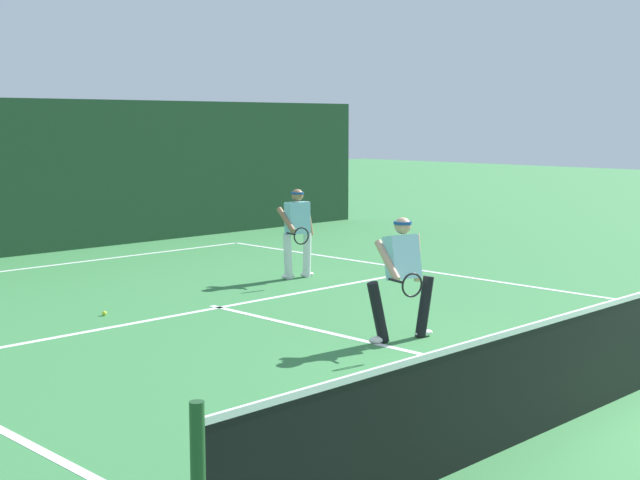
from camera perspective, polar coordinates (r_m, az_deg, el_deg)
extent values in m
plane|color=#377B41|center=(9.50, 18.08, -9.47)|extent=(80.00, 80.00, 0.00)
cube|color=white|center=(17.78, -17.00, -1.60)|extent=(9.37, 0.10, 0.01)
cube|color=white|center=(13.40, -6.31, -4.22)|extent=(7.64, 0.10, 0.01)
cube|color=white|center=(11.25, 3.35, -6.45)|extent=(0.10, 6.40, 0.01)
cube|color=black|center=(9.38, 18.20, -6.65)|extent=(10.10, 0.02, 0.96)
cube|color=white|center=(9.27, 18.32, -3.61)|extent=(10.10, 0.03, 0.05)
cylinder|color=black|center=(11.56, 6.55, -4.16)|extent=(0.28, 0.20, 0.78)
cylinder|color=black|center=(11.17, 3.66, -4.55)|extent=(0.34, 0.21, 0.78)
ellipsoid|color=white|center=(11.64, 6.53, -5.81)|extent=(0.28, 0.17, 0.09)
ellipsoid|color=white|center=(11.24, 3.64, -6.24)|extent=(0.28, 0.17, 0.09)
cube|color=#9EDBEA|center=(11.25, 5.17, -1.08)|extent=(0.47, 0.41, 0.57)
cylinder|color=tan|center=(11.38, 6.08, -1.12)|extent=(0.15, 0.12, 0.60)
cylinder|color=tan|center=(11.12, 4.24, -1.29)|extent=(0.21, 0.50, 0.48)
sphere|color=tan|center=(11.19, 5.19, 0.89)|extent=(0.21, 0.21, 0.21)
cylinder|color=#19478C|center=(11.19, 5.20, 1.08)|extent=(0.27, 0.27, 0.04)
cylinder|color=black|center=(10.93, 4.74, -2.55)|extent=(0.10, 0.26, 0.03)
torus|color=black|center=(10.65, 5.79, -2.83)|extent=(0.29, 0.10, 0.29)
cylinder|color=silver|center=(15.85, -0.82, -0.94)|extent=(0.19, 0.17, 0.78)
cylinder|color=silver|center=(15.65, -2.02, -1.05)|extent=(0.20, 0.17, 0.78)
ellipsoid|color=white|center=(15.90, -0.82, -2.16)|extent=(0.28, 0.17, 0.09)
ellipsoid|color=white|center=(15.71, -2.02, -2.28)|extent=(0.28, 0.17, 0.09)
cube|color=#8CCCE0|center=(15.67, -1.42, 1.40)|extent=(0.44, 0.32, 0.55)
cylinder|color=#9E704C|center=(15.78, -0.73, 1.35)|extent=(0.21, 0.13, 0.60)
cylinder|color=#9E704C|center=(15.56, -2.13, 1.26)|extent=(0.21, 0.55, 0.41)
sphere|color=#9E704C|center=(15.63, -1.43, 2.83)|extent=(0.21, 0.21, 0.21)
cylinder|color=#19478C|center=(15.63, -1.43, 2.96)|extent=(0.27, 0.27, 0.04)
cylinder|color=black|center=(15.34, -1.83, 0.39)|extent=(0.09, 0.26, 0.03)
torus|color=black|center=(15.05, -1.18, 0.26)|extent=(0.29, 0.09, 0.29)
sphere|color=#D1E033|center=(13.13, -13.35, -4.49)|extent=(0.07, 0.07, 0.07)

